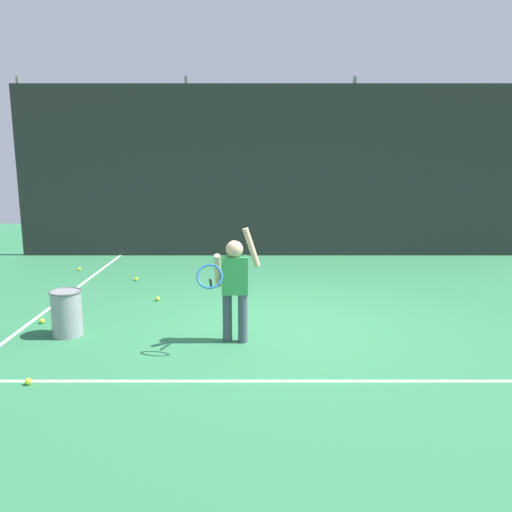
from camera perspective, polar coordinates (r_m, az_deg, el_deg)
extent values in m
plane|color=#2D7247|center=(6.80, 2.37, -7.54)|extent=(20.00, 20.00, 0.00)
cube|color=white|center=(5.22, 3.25, -13.49)|extent=(9.00, 0.05, 0.00)
cube|color=white|center=(8.29, -21.27, -4.85)|extent=(0.05, 9.00, 0.00)
cube|color=#282D2B|center=(11.20, 1.33, 9.18)|extent=(10.76, 0.08, 3.60)
cylinder|color=slate|center=(12.28, -24.19, 8.74)|extent=(0.09, 0.09, 3.75)
cylinder|color=slate|center=(11.34, -7.64, 9.48)|extent=(0.09, 0.09, 3.75)
cylinder|color=slate|center=(11.44, 10.21, 9.42)|extent=(0.09, 0.09, 3.75)
cylinder|color=#3F4C59|center=(6.17, -3.41, -6.67)|extent=(0.11, 0.11, 0.58)
cylinder|color=#3F4C59|center=(6.11, -1.72, -6.83)|extent=(0.11, 0.11, 0.58)
cube|color=green|center=(6.01, -2.61, -2.11)|extent=(0.31, 0.18, 0.44)
sphere|color=tan|center=(5.94, -2.64, 0.75)|extent=(0.20, 0.20, 0.20)
cylinder|color=tan|center=(5.96, -0.78, 0.96)|extent=(0.21, 0.08, 0.46)
cylinder|color=tan|center=(5.93, -4.49, -1.62)|extent=(0.08, 0.29, 0.43)
cylinder|color=black|center=(5.85, -5.24, -2.99)|extent=(0.04, 0.24, 0.15)
torus|color=#2666B2|center=(5.60, -5.35, -2.24)|extent=(0.29, 0.18, 0.26)
cylinder|color=gray|center=(6.74, -20.25, -5.96)|extent=(0.36, 0.36, 0.55)
torus|color=#595B60|center=(6.67, -20.40, -3.69)|extent=(0.38, 0.38, 0.02)
sphere|color=#CCE033|center=(10.40, -19.03, -1.39)|extent=(0.07, 0.07, 0.07)
sphere|color=#CCE033|center=(7.39, -22.61, -6.61)|extent=(0.07, 0.07, 0.07)
sphere|color=#CCE033|center=(5.57, -23.89, -12.48)|extent=(0.07, 0.07, 0.07)
sphere|color=#CCE033|center=(9.32, -13.23, -2.48)|extent=(0.07, 0.07, 0.07)
sphere|color=#CCE033|center=(10.66, -3.44, -0.51)|extent=(0.07, 0.07, 0.07)
sphere|color=#CCE033|center=(8.00, -10.95, -4.63)|extent=(0.07, 0.07, 0.07)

